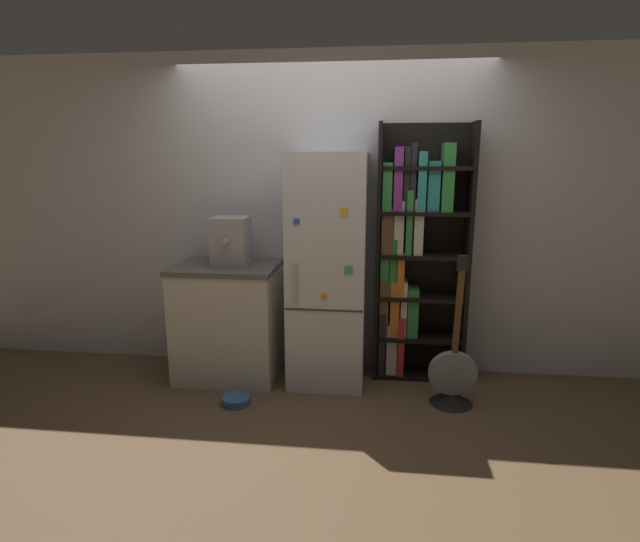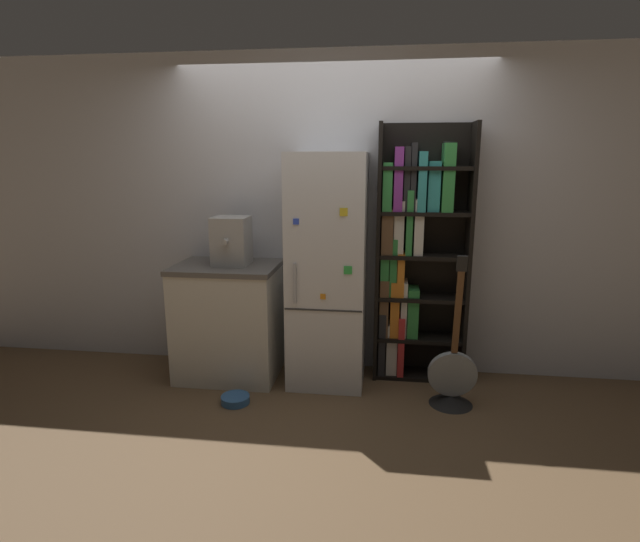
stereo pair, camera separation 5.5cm
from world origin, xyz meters
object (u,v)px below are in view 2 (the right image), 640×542
object	(u,v)px
espresso_machine	(232,241)
pet_bowl	(235,399)
guitar	(452,383)
refrigerator	(328,271)
bookshelf	(412,255)

from	to	relation	value
espresso_machine	pet_bowl	distance (m)	1.22
espresso_machine	guitar	bearing A→B (deg)	-10.21
refrigerator	guitar	distance (m)	1.25
guitar	refrigerator	bearing A→B (deg)	161.47
bookshelf	guitar	size ratio (longest dim) A/B	1.79
refrigerator	bookshelf	bearing A→B (deg)	14.63
bookshelf	guitar	world-z (taller)	bookshelf
guitar	pet_bowl	world-z (taller)	guitar
espresso_machine	guitar	distance (m)	2.00
bookshelf	pet_bowl	xyz separation A→B (m)	(-1.28, -0.68, -0.98)
refrigerator	espresso_machine	distance (m)	0.80
pet_bowl	refrigerator	bearing A→B (deg)	39.13
bookshelf	pet_bowl	distance (m)	1.75
bookshelf	guitar	distance (m)	1.03
bookshelf	pet_bowl	bearing A→B (deg)	-152.05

